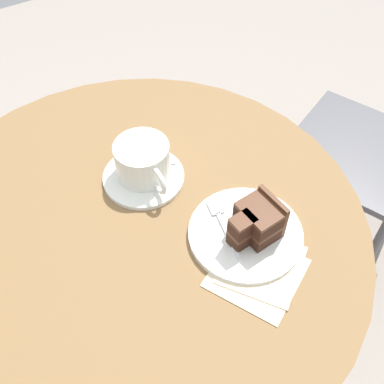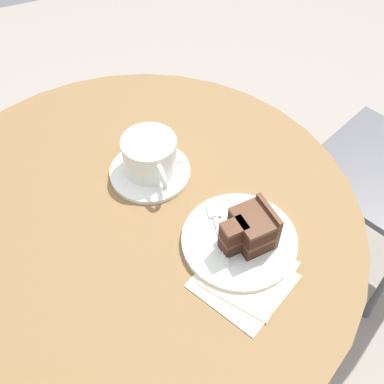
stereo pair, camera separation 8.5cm
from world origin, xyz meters
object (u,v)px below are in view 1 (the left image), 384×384
object	(u,v)px
cake_slice	(257,221)
fork	(222,222)
teaspoon	(158,160)
cake_plate	(245,234)
saucer	(144,177)
coffee_cup	(143,160)
napkin	(259,269)

from	to	relation	value
cake_slice	fork	size ratio (longest dim) A/B	0.70
teaspoon	cake_plate	xyz separation A→B (m)	(0.23, 0.05, -0.01)
teaspoon	fork	bearing A→B (deg)	-48.80
saucer	coffee_cup	size ratio (longest dim) A/B	1.12
cake_plate	cake_slice	distance (m)	0.04
saucer	cake_plate	xyz separation A→B (m)	(0.21, 0.09, 0.00)
coffee_cup	teaspoon	bearing A→B (deg)	112.12
cake_slice	fork	bearing A→B (deg)	-142.12
coffee_cup	cake_slice	xyz separation A→B (m)	(0.22, 0.10, -0.00)
saucer	teaspoon	world-z (taller)	teaspoon
saucer	coffee_cup	xyz separation A→B (m)	(-0.01, 0.00, 0.04)
coffee_cup	teaspoon	size ratio (longest dim) A/B	1.56
cake_plate	coffee_cup	bearing A→B (deg)	-158.45
coffee_cup	fork	distance (m)	0.19
saucer	teaspoon	bearing A→B (deg)	116.03
cake_slice	napkin	size ratio (longest dim) A/B	0.47
saucer	coffee_cup	distance (m)	0.04
saucer	fork	world-z (taller)	fork
teaspoon	napkin	distance (m)	0.30
coffee_cup	teaspoon	distance (m)	0.05
coffee_cup	teaspoon	xyz separation A→B (m)	(-0.02, 0.04, -0.03)
saucer	cake_slice	bearing A→B (deg)	25.12
teaspoon	fork	world-z (taller)	fork
cake_slice	napkin	bearing A→B (deg)	-29.76
teaspoon	cake_slice	bearing A→B (deg)	-41.53
fork	napkin	xyz separation A→B (m)	(0.11, 0.00, -0.01)
coffee_cup	cake_slice	distance (m)	0.24
saucer	cake_plate	world-z (taller)	cake_plate
saucer	teaspoon	distance (m)	0.05
cake_slice	napkin	world-z (taller)	cake_slice
saucer	coffee_cup	world-z (taller)	coffee_cup
cake_slice	cake_plate	bearing A→B (deg)	-126.07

